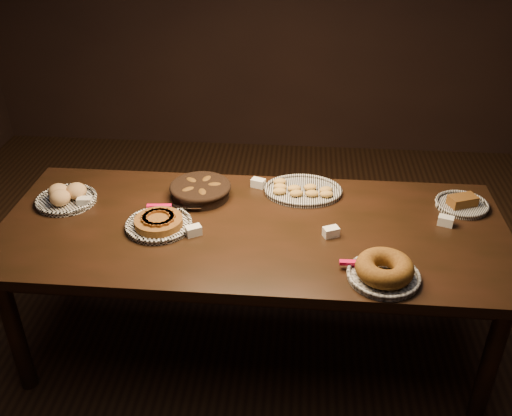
# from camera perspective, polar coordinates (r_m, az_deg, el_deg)

# --- Properties ---
(ground) EXTENTS (5.00, 5.00, 0.00)m
(ground) POSITION_cam_1_polar(r_m,az_deg,el_deg) (3.16, -0.30, -13.25)
(ground) COLOR black
(ground) RESTS_ON ground
(buffet_table) EXTENTS (2.40, 1.00, 0.75)m
(buffet_table) POSITION_cam_1_polar(r_m,az_deg,el_deg) (2.73, -0.34, -3.11)
(buffet_table) COLOR black
(buffet_table) RESTS_ON ground
(apple_tart_plate) EXTENTS (0.33, 0.33, 0.06)m
(apple_tart_plate) POSITION_cam_1_polar(r_m,az_deg,el_deg) (2.71, -9.69, -1.47)
(apple_tart_plate) COLOR white
(apple_tart_plate) RESTS_ON buffet_table
(madeleine_platter) EXTENTS (0.40, 0.33, 0.05)m
(madeleine_platter) POSITION_cam_1_polar(r_m,az_deg,el_deg) (2.96, 4.66, 1.79)
(madeleine_platter) COLOR black
(madeleine_platter) RESTS_ON buffet_table
(bundt_cake_plate) EXTENTS (0.33, 0.30, 0.10)m
(bundt_cake_plate) POSITION_cam_1_polar(r_m,az_deg,el_deg) (2.40, 12.68, -6.12)
(bundt_cake_plate) COLOR black
(bundt_cake_plate) RESTS_ON buffet_table
(croissant_basket) EXTENTS (0.31, 0.31, 0.08)m
(croissant_basket) POSITION_cam_1_polar(r_m,az_deg,el_deg) (2.91, -5.57, 1.87)
(croissant_basket) COLOR black
(croissant_basket) RESTS_ON buffet_table
(bread_roll_plate) EXTENTS (0.30, 0.30, 0.09)m
(bread_roll_plate) POSITION_cam_1_polar(r_m,az_deg,el_deg) (3.01, -18.50, 1.10)
(bread_roll_plate) COLOR white
(bread_roll_plate) RESTS_ON buffet_table
(loaf_plate) EXTENTS (0.26, 0.26, 0.06)m
(loaf_plate) POSITION_cam_1_polar(r_m,az_deg,el_deg) (3.01, 19.89, 0.42)
(loaf_plate) COLOR black
(loaf_plate) RESTS_ON buffet_table
(tent_cards) EXTENTS (1.83, 0.55, 0.04)m
(tent_cards) POSITION_cam_1_polar(r_m,az_deg,el_deg) (2.75, 0.46, -0.46)
(tent_cards) COLOR white
(tent_cards) RESTS_ON buffet_table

